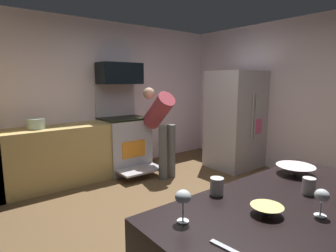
{
  "coord_description": "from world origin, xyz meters",
  "views": [
    {
      "loc": [
        -2.0,
        -2.25,
        1.58
      ],
      "look_at": [
        -0.02,
        0.3,
        1.05
      ],
      "focal_mm": 29.38,
      "sensor_mm": 36.0,
      "label": 1
    }
  ],
  "objects_px": {
    "oven_range": "(124,142)",
    "person_cook": "(161,123)",
    "mixing_bowl_small": "(267,210)",
    "microwave": "(120,73)",
    "wine_glass_mid": "(183,198)",
    "mug_tea": "(309,186)",
    "mug_coffee": "(217,186)",
    "refrigerator": "(235,120)",
    "mixing_bowl_large": "(295,170)",
    "stock_pot": "(36,124)",
    "wine_glass_near": "(322,197)"
  },
  "relations": [
    {
      "from": "microwave",
      "to": "person_cook",
      "type": "relative_size",
      "value": 0.5
    },
    {
      "from": "mixing_bowl_small",
      "to": "mug_coffee",
      "type": "bearing_deg",
      "value": 92.2
    },
    {
      "from": "microwave",
      "to": "mug_coffee",
      "type": "xyz_separation_m",
      "value": [
        -1.09,
        -3.24,
        -0.75
      ]
    },
    {
      "from": "mug_tea",
      "to": "oven_range",
      "type": "bearing_deg",
      "value": 79.56
    },
    {
      "from": "microwave",
      "to": "mug_coffee",
      "type": "distance_m",
      "value": 3.5
    },
    {
      "from": "mug_coffee",
      "to": "oven_range",
      "type": "bearing_deg",
      "value": 70.86
    },
    {
      "from": "microwave",
      "to": "mug_coffee",
      "type": "height_order",
      "value": "microwave"
    },
    {
      "from": "mug_tea",
      "to": "stock_pot",
      "type": "height_order",
      "value": "stock_pot"
    },
    {
      "from": "mug_tea",
      "to": "wine_glass_mid",
      "type": "bearing_deg",
      "value": 165.42
    },
    {
      "from": "stock_pot",
      "to": "mixing_bowl_large",
      "type": "bearing_deg",
      "value": -72.2
    },
    {
      "from": "wine_glass_mid",
      "to": "stock_pot",
      "type": "distance_m",
      "value": 3.29
    },
    {
      "from": "person_cook",
      "to": "wine_glass_mid",
      "type": "bearing_deg",
      "value": -124.44
    },
    {
      "from": "stock_pot",
      "to": "wine_glass_near",
      "type": "bearing_deg",
      "value": -81.82
    },
    {
      "from": "person_cook",
      "to": "mug_tea",
      "type": "distance_m",
      "value": 3.04
    },
    {
      "from": "microwave",
      "to": "wine_glass_mid",
      "type": "bearing_deg",
      "value": -113.61
    },
    {
      "from": "person_cook",
      "to": "mixing_bowl_large",
      "type": "bearing_deg",
      "value": -105.04
    },
    {
      "from": "wine_glass_near",
      "to": "mug_tea",
      "type": "height_order",
      "value": "wine_glass_near"
    },
    {
      "from": "mug_coffee",
      "to": "stock_pot",
      "type": "bearing_deg",
      "value": 95.71
    },
    {
      "from": "mixing_bowl_small",
      "to": "stock_pot",
      "type": "relative_size",
      "value": 0.67
    },
    {
      "from": "refrigerator",
      "to": "mixing_bowl_small",
      "type": "bearing_deg",
      "value": -139.09
    },
    {
      "from": "wine_glass_near",
      "to": "mug_tea",
      "type": "bearing_deg",
      "value": 36.05
    },
    {
      "from": "wine_glass_mid",
      "to": "wine_glass_near",
      "type": "bearing_deg",
      "value": -33.34
    },
    {
      "from": "refrigerator",
      "to": "mug_tea",
      "type": "relative_size",
      "value": 17.44
    },
    {
      "from": "oven_range",
      "to": "wine_glass_mid",
      "type": "xyz_separation_m",
      "value": [
        -1.47,
        -3.27,
        0.51
      ]
    },
    {
      "from": "oven_range",
      "to": "wine_glass_near",
      "type": "bearing_deg",
      "value": -103.53
    },
    {
      "from": "mixing_bowl_small",
      "to": "wine_glass_mid",
      "type": "xyz_separation_m",
      "value": [
        -0.39,
        0.21,
        0.1
      ]
    },
    {
      "from": "refrigerator",
      "to": "mug_coffee",
      "type": "distance_m",
      "value": 3.52
    },
    {
      "from": "refrigerator",
      "to": "person_cook",
      "type": "distance_m",
      "value": 1.45
    },
    {
      "from": "mixing_bowl_small",
      "to": "microwave",
      "type": "bearing_deg",
      "value": 73.19
    },
    {
      "from": "oven_range",
      "to": "mixing_bowl_large",
      "type": "xyz_separation_m",
      "value": [
        -0.36,
        -3.26,
        0.42
      ]
    },
    {
      "from": "oven_range",
      "to": "mug_coffee",
      "type": "bearing_deg",
      "value": -109.14
    },
    {
      "from": "refrigerator",
      "to": "mixing_bowl_large",
      "type": "xyz_separation_m",
      "value": [
        -2.09,
        -2.21,
        0.06
      ]
    },
    {
      "from": "microwave",
      "to": "refrigerator",
      "type": "height_order",
      "value": "microwave"
    },
    {
      "from": "mug_tea",
      "to": "stock_pot",
      "type": "relative_size",
      "value": 0.4
    },
    {
      "from": "mixing_bowl_large",
      "to": "wine_glass_mid",
      "type": "distance_m",
      "value": 1.12
    },
    {
      "from": "mug_coffee",
      "to": "stock_pot",
      "type": "distance_m",
      "value": 3.18
    },
    {
      "from": "mixing_bowl_small",
      "to": "wine_glass_near",
      "type": "relative_size",
      "value": 1.16
    },
    {
      "from": "refrigerator",
      "to": "wine_glass_mid",
      "type": "height_order",
      "value": "refrigerator"
    },
    {
      "from": "refrigerator",
      "to": "person_cook",
      "type": "xyz_separation_m",
      "value": [
        -1.38,
        0.43,
        0.01
      ]
    },
    {
      "from": "microwave",
      "to": "wine_glass_near",
      "type": "distance_m",
      "value": 3.92
    },
    {
      "from": "oven_range",
      "to": "microwave",
      "type": "bearing_deg",
      "value": 90.0
    },
    {
      "from": "mixing_bowl_large",
      "to": "wine_glass_mid",
      "type": "relative_size",
      "value": 1.66
    },
    {
      "from": "mixing_bowl_small",
      "to": "mixing_bowl_large",
      "type": "bearing_deg",
      "value": 17.31
    },
    {
      "from": "wine_glass_mid",
      "to": "stock_pot",
      "type": "height_order",
      "value": "wine_glass_mid"
    },
    {
      "from": "microwave",
      "to": "wine_glass_near",
      "type": "xyz_separation_m",
      "value": [
        -0.88,
        -3.75,
        -0.7
      ]
    },
    {
      "from": "mug_coffee",
      "to": "mug_tea",
      "type": "distance_m",
      "value": 0.56
    },
    {
      "from": "wine_glass_near",
      "to": "wine_glass_mid",
      "type": "distance_m",
      "value": 0.71
    },
    {
      "from": "oven_range",
      "to": "microwave",
      "type": "relative_size",
      "value": 2.06
    },
    {
      "from": "oven_range",
      "to": "person_cook",
      "type": "distance_m",
      "value": 0.8
    },
    {
      "from": "mixing_bowl_large",
      "to": "stock_pot",
      "type": "distance_m",
      "value": 3.43
    }
  ]
}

